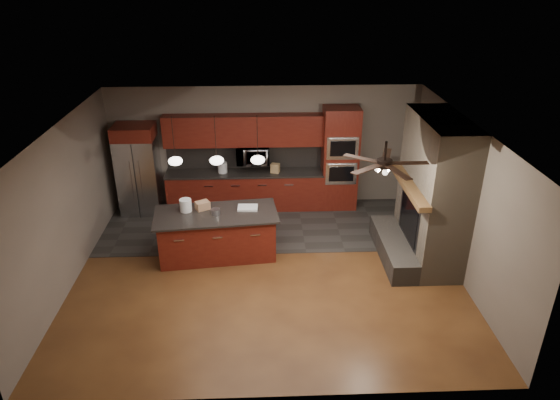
{
  "coord_description": "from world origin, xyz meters",
  "views": [
    {
      "loc": [
        -0.09,
        -7.86,
        5.25
      ],
      "look_at": [
        0.25,
        0.6,
        1.18
      ],
      "focal_mm": 32.0,
      "sensor_mm": 36.0,
      "label": 1
    }
  ],
  "objects_px": {
    "microwave": "(253,155)",
    "refrigerator": "(139,170)",
    "white_bucket": "(186,205)",
    "paint_tray": "(248,208)",
    "cardboard_box": "(203,205)",
    "kitchen_island": "(217,234)",
    "paint_can": "(216,212)",
    "oven_tower": "(340,159)",
    "counter_bucket": "(223,167)",
    "counter_box": "(275,168)"
  },
  "relations": [
    {
      "from": "microwave",
      "to": "counter_box",
      "type": "distance_m",
      "value": 0.59
    },
    {
      "from": "kitchen_island",
      "to": "cardboard_box",
      "type": "relative_size",
      "value": 9.61
    },
    {
      "from": "paint_tray",
      "to": "oven_tower",
      "type": "bearing_deg",
      "value": 44.71
    },
    {
      "from": "microwave",
      "to": "paint_can",
      "type": "xyz_separation_m",
      "value": [
        -0.69,
        -2.18,
        -0.32
      ]
    },
    {
      "from": "white_bucket",
      "to": "paint_can",
      "type": "xyz_separation_m",
      "value": [
        0.58,
        -0.17,
        -0.07
      ]
    },
    {
      "from": "paint_tray",
      "to": "cardboard_box",
      "type": "relative_size",
      "value": 1.51
    },
    {
      "from": "kitchen_island",
      "to": "paint_can",
      "type": "bearing_deg",
      "value": -95.51
    },
    {
      "from": "microwave",
      "to": "refrigerator",
      "type": "relative_size",
      "value": 0.35
    },
    {
      "from": "oven_tower",
      "to": "paint_can",
      "type": "xyz_separation_m",
      "value": [
        -2.67,
        -2.12,
        -0.22
      ]
    },
    {
      "from": "white_bucket",
      "to": "counter_bucket",
      "type": "xyz_separation_m",
      "value": [
        0.58,
        1.96,
        -0.02
      ]
    },
    {
      "from": "oven_tower",
      "to": "cardboard_box",
      "type": "bearing_deg",
      "value": -147.21
    },
    {
      "from": "paint_tray",
      "to": "cardboard_box",
      "type": "distance_m",
      "value": 0.87
    },
    {
      "from": "oven_tower",
      "to": "kitchen_island",
      "type": "bearing_deg",
      "value": -142.08
    },
    {
      "from": "paint_tray",
      "to": "microwave",
      "type": "bearing_deg",
      "value": 89.53
    },
    {
      "from": "oven_tower",
      "to": "microwave",
      "type": "xyz_separation_m",
      "value": [
        -1.98,
        0.06,
        0.11
      ]
    },
    {
      "from": "oven_tower",
      "to": "counter_bucket",
      "type": "distance_m",
      "value": 2.67
    },
    {
      "from": "paint_can",
      "to": "paint_tray",
      "type": "xyz_separation_m",
      "value": [
        0.6,
        0.23,
        -0.04
      ]
    },
    {
      "from": "cardboard_box",
      "to": "refrigerator",
      "type": "bearing_deg",
      "value": 101.89
    },
    {
      "from": "microwave",
      "to": "refrigerator",
      "type": "bearing_deg",
      "value": -177.07
    },
    {
      "from": "cardboard_box",
      "to": "counter_box",
      "type": "relative_size",
      "value": 1.2
    },
    {
      "from": "white_bucket",
      "to": "paint_tray",
      "type": "height_order",
      "value": "white_bucket"
    },
    {
      "from": "oven_tower",
      "to": "microwave",
      "type": "height_order",
      "value": "oven_tower"
    },
    {
      "from": "paint_tray",
      "to": "counter_bucket",
      "type": "height_order",
      "value": "counter_bucket"
    },
    {
      "from": "paint_can",
      "to": "kitchen_island",
      "type": "bearing_deg",
      "value": 90.44
    },
    {
      "from": "counter_box",
      "to": "microwave",
      "type": "bearing_deg",
      "value": -173.46
    },
    {
      "from": "counter_box",
      "to": "kitchen_island",
      "type": "bearing_deg",
      "value": -102.63
    },
    {
      "from": "counter_box",
      "to": "paint_can",
      "type": "bearing_deg",
      "value": -102.09
    },
    {
      "from": "refrigerator",
      "to": "kitchen_island",
      "type": "distance_m",
      "value": 2.8
    },
    {
      "from": "white_bucket",
      "to": "paint_tray",
      "type": "distance_m",
      "value": 1.18
    },
    {
      "from": "microwave",
      "to": "white_bucket",
      "type": "bearing_deg",
      "value": -122.24
    },
    {
      "from": "microwave",
      "to": "kitchen_island",
      "type": "distance_m",
      "value": 2.39
    },
    {
      "from": "refrigerator",
      "to": "counter_box",
      "type": "height_order",
      "value": "refrigerator"
    },
    {
      "from": "cardboard_box",
      "to": "counter_bucket",
      "type": "height_order",
      "value": "counter_bucket"
    },
    {
      "from": "refrigerator",
      "to": "counter_box",
      "type": "relative_size",
      "value": 9.79
    },
    {
      "from": "oven_tower",
      "to": "counter_bucket",
      "type": "relative_size",
      "value": 9.84
    },
    {
      "from": "microwave",
      "to": "counter_bucket",
      "type": "distance_m",
      "value": 0.75
    },
    {
      "from": "white_bucket",
      "to": "paint_can",
      "type": "height_order",
      "value": "white_bucket"
    },
    {
      "from": "oven_tower",
      "to": "microwave",
      "type": "bearing_deg",
      "value": 178.34
    },
    {
      "from": "refrigerator",
      "to": "cardboard_box",
      "type": "distance_m",
      "value": 2.42
    },
    {
      "from": "microwave",
      "to": "paint_can",
      "type": "relative_size",
      "value": 4.38
    },
    {
      "from": "microwave",
      "to": "paint_tray",
      "type": "distance_m",
      "value": 1.99
    },
    {
      "from": "paint_tray",
      "to": "counter_bucket",
      "type": "bearing_deg",
      "value": 109.75
    },
    {
      "from": "microwave",
      "to": "paint_can",
      "type": "bearing_deg",
      "value": -107.6
    },
    {
      "from": "oven_tower",
      "to": "white_bucket",
      "type": "distance_m",
      "value": 3.79
    },
    {
      "from": "microwave",
      "to": "counter_bucket",
      "type": "bearing_deg",
      "value": -175.87
    },
    {
      "from": "kitchen_island",
      "to": "counter_bucket",
      "type": "height_order",
      "value": "counter_bucket"
    },
    {
      "from": "oven_tower",
      "to": "white_bucket",
      "type": "relative_size",
      "value": 9.77
    },
    {
      "from": "white_bucket",
      "to": "counter_bucket",
      "type": "height_order",
      "value": "white_bucket"
    },
    {
      "from": "oven_tower",
      "to": "refrigerator",
      "type": "relative_size",
      "value": 1.15
    },
    {
      "from": "white_bucket",
      "to": "microwave",
      "type": "bearing_deg",
      "value": 57.76
    }
  ]
}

